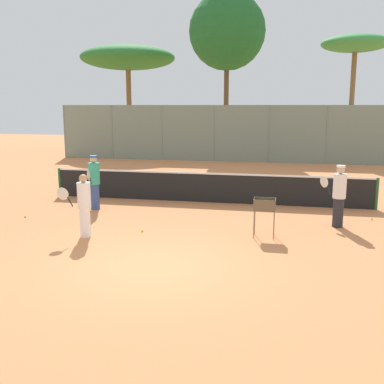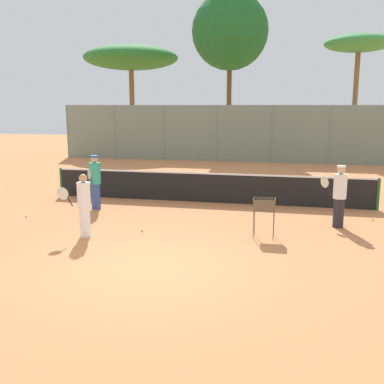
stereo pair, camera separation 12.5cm
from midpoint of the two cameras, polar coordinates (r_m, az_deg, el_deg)
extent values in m
plane|color=#D37F4C|center=(9.79, -4.87, -9.49)|extent=(80.00, 80.00, 0.00)
cylinder|color=#26592D|center=(17.87, -16.06, 1.25)|extent=(0.10, 0.10, 1.07)
cylinder|color=#26592D|center=(16.01, 22.78, -0.27)|extent=(0.10, 0.10, 1.07)
cube|color=black|center=(15.98, 2.25, 0.46)|extent=(11.41, 0.01, 1.01)
cube|color=white|center=(15.90, 2.26, 2.36)|extent=(11.41, 0.02, 0.06)
cylinder|color=gray|center=(31.06, -15.42, 7.43)|extent=(0.08, 0.08, 3.43)
cylinder|color=gray|center=(29.66, -9.66, 7.52)|extent=(0.08, 0.08, 3.43)
cylinder|color=gray|center=(28.58, -3.40, 7.53)|extent=(0.08, 0.08, 3.43)
cylinder|color=gray|center=(27.86, 3.27, 7.44)|extent=(0.08, 0.08, 3.43)
cylinder|color=gray|center=(27.53, 10.19, 7.25)|extent=(0.08, 0.08, 3.43)
cylinder|color=gray|center=(27.60, 17.17, 6.94)|extent=(0.08, 0.08, 3.43)
cube|color=gray|center=(27.65, 6.71, 7.36)|extent=(23.34, 0.01, 3.43)
cylinder|color=brown|center=(32.00, 20.05, 10.27)|extent=(0.32, 0.32, 6.79)
ellipsoid|color=#388E42|center=(32.24, 20.53, 17.27)|extent=(4.37, 4.37, 1.09)
cylinder|color=brown|center=(31.60, 4.82, 10.84)|extent=(0.33, 0.33, 6.75)
sphere|color=#1E6028|center=(31.97, 4.97, 19.68)|extent=(5.13, 5.13, 5.13)
cylinder|color=brown|center=(35.33, -7.49, 10.21)|extent=(0.38, 0.38, 6.04)
ellipsoid|color=#28722D|center=(35.50, -7.65, 16.52)|extent=(7.07, 7.07, 1.77)
cylinder|color=#334C8C|center=(15.32, -11.88, -0.54)|extent=(0.30, 0.30, 0.85)
cylinder|color=teal|center=(15.18, -12.00, 2.33)|extent=(0.37, 0.37, 0.71)
sphere|color=#DBB28C|center=(15.12, -12.07, 4.09)|extent=(0.23, 0.23, 0.23)
cylinder|color=#2659B2|center=(15.11, -12.08, 4.45)|extent=(0.24, 0.24, 0.06)
cylinder|color=black|center=(14.87, -12.42, 1.45)|extent=(0.04, 0.15, 0.27)
ellipsoid|color=silver|center=(14.66, -12.68, 2.18)|extent=(0.07, 0.40, 0.43)
cylinder|color=#26262D|center=(13.41, 18.36, -2.53)|extent=(0.30, 0.30, 0.83)
cylinder|color=white|center=(13.26, 18.56, 0.69)|extent=(0.37, 0.37, 0.70)
sphere|color=#DBB28C|center=(13.19, 18.68, 2.66)|extent=(0.23, 0.23, 0.23)
cylinder|color=white|center=(13.18, 18.70, 3.07)|extent=(0.24, 0.24, 0.06)
cylinder|color=black|center=(13.50, 17.29, 0.19)|extent=(0.13, 0.12, 0.27)
ellipsoid|color=silver|center=(13.58, 16.74, 1.22)|extent=(0.31, 0.29, 0.43)
cylinder|color=white|center=(12.16, -13.14, -3.71)|extent=(0.28, 0.28, 0.79)
cylinder|color=white|center=(12.00, -13.29, -0.34)|extent=(0.35, 0.35, 0.66)
sphere|color=tan|center=(11.92, -13.39, 1.72)|extent=(0.21, 0.21, 0.21)
cylinder|color=black|center=(12.05, -14.94, -1.18)|extent=(0.15, 0.09, 0.27)
ellipsoid|color=silver|center=(12.02, -15.83, -0.18)|extent=(0.38, 0.19, 0.43)
cylinder|color=brown|center=(11.77, 8.11, -4.16)|extent=(0.02, 0.02, 0.73)
cylinder|color=brown|center=(11.75, 10.60, -4.27)|extent=(0.02, 0.02, 0.73)
cylinder|color=brown|center=(12.12, 8.24, -3.72)|extent=(0.02, 0.02, 0.73)
cylinder|color=brown|center=(12.10, 10.66, -3.83)|extent=(0.02, 0.02, 0.73)
cube|color=brown|center=(11.84, 9.46, -2.25)|extent=(0.55, 0.40, 0.01)
cube|color=brown|center=(11.61, 9.42, -1.77)|extent=(0.55, 0.01, 0.30)
cube|color=brown|center=(12.00, 9.53, -1.36)|extent=(0.55, 0.01, 0.30)
cube|color=brown|center=(11.83, 8.15, -1.51)|extent=(0.01, 0.40, 0.30)
cube|color=brown|center=(11.80, 10.81, -1.62)|extent=(0.01, 0.40, 0.30)
sphere|color=#D1E54C|center=(11.87, 10.37, -1.79)|extent=(0.07, 0.07, 0.07)
sphere|color=#D1E54C|center=(11.76, 9.26, -2.14)|extent=(0.07, 0.07, 0.07)
sphere|color=#D1E54C|center=(11.91, 8.79, -1.96)|extent=(0.07, 0.07, 0.07)
sphere|color=#D1E54C|center=(11.76, 8.40, -1.84)|extent=(0.07, 0.07, 0.07)
sphere|color=#D1E54C|center=(11.84, 9.43, -2.06)|extent=(0.07, 0.07, 0.07)
sphere|color=#D1E54C|center=(11.79, 10.24, -2.13)|extent=(0.07, 0.07, 0.07)
sphere|color=#D1E54C|center=(11.98, 9.27, -1.90)|extent=(0.07, 0.07, 0.07)
sphere|color=#D1E54C|center=(11.88, 9.86, -1.76)|extent=(0.07, 0.07, 0.07)
sphere|color=#D1E54C|center=(11.78, 9.95, -2.13)|extent=(0.07, 0.07, 0.07)
sphere|color=#D1E54C|center=(11.79, 8.61, -2.09)|extent=(0.07, 0.07, 0.07)
sphere|color=#D1E54C|center=(11.73, 8.55, -1.88)|extent=(0.07, 0.07, 0.07)
sphere|color=#D1E54C|center=(11.82, 9.89, -2.09)|extent=(0.07, 0.07, 0.07)
sphere|color=#D1E54C|center=(11.86, 9.48, -1.77)|extent=(0.07, 0.07, 0.07)
sphere|color=#D1E54C|center=(14.63, 22.20, -3.24)|extent=(0.07, 0.07, 0.07)
sphere|color=#D1E54C|center=(15.03, -12.40, -2.30)|extent=(0.07, 0.07, 0.07)
sphere|color=#D1E54C|center=(14.84, -20.09, -2.89)|extent=(0.07, 0.07, 0.07)
sphere|color=#D1E54C|center=(16.97, -13.87, -0.86)|extent=(0.07, 0.07, 0.07)
sphere|color=#D1E54C|center=(15.41, -12.94, -2.00)|extent=(0.07, 0.07, 0.07)
sphere|color=#D1E54C|center=(12.44, -6.07, -4.88)|extent=(0.07, 0.07, 0.07)
sphere|color=#D1E54C|center=(16.08, -12.60, -1.45)|extent=(0.07, 0.07, 0.07)
cube|color=#232328|center=(30.66, 14.55, 5.05)|extent=(4.20, 1.70, 0.90)
cube|color=#33383D|center=(30.58, 14.24, 6.56)|extent=(2.20, 1.50, 0.70)
camera|label=1|loc=(0.06, -89.72, 0.05)|focal=42.00mm
camera|label=2|loc=(0.06, 90.28, -0.05)|focal=42.00mm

